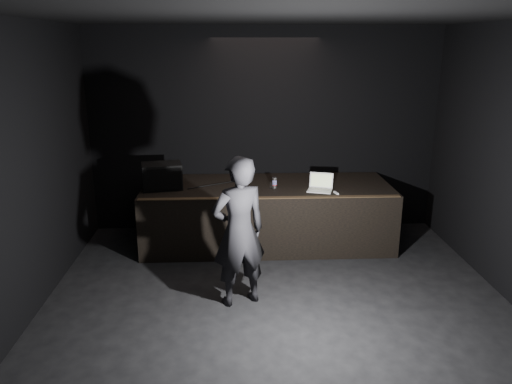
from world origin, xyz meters
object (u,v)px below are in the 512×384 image
(person, at_px, (239,232))
(laptop, at_px, (320,186))
(stage_riser, at_px, (267,214))
(stage_monitor, at_px, (162,176))
(beer_can, at_px, (275,183))

(person, bearing_deg, laptop, -149.45)
(stage_riser, height_order, stage_monitor, stage_monitor)
(laptop, bearing_deg, stage_riser, 175.67)
(laptop, bearing_deg, stage_monitor, -167.11)
(stage_monitor, relative_size, beer_can, 3.95)
(beer_can, bearing_deg, laptop, -11.40)
(laptop, xyz_separation_m, beer_can, (-0.71, 0.14, 0.02))
(stage_monitor, relative_size, laptop, 1.51)
(laptop, distance_m, beer_can, 0.72)
(stage_monitor, height_order, beer_can, stage_monitor)
(stage_riser, relative_size, person, 2.07)
(stage_riser, bearing_deg, stage_monitor, -175.45)
(laptop, height_order, beer_can, laptop)
(stage_riser, distance_m, laptop, 1.04)
(stage_riser, distance_m, person, 2.10)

